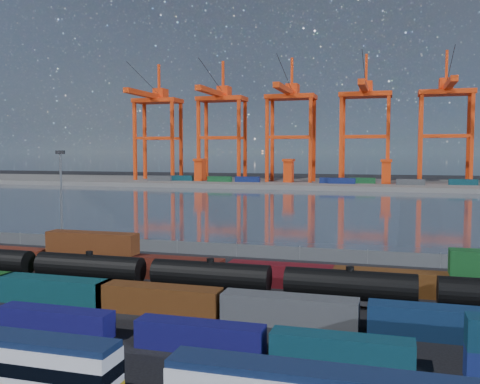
# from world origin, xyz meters

# --- Properties ---
(ground) EXTENTS (700.00, 700.00, 0.00)m
(ground) POSITION_xyz_m (0.00, 0.00, 0.00)
(ground) COLOR black
(ground) RESTS_ON ground
(harbor_water) EXTENTS (700.00, 700.00, 0.00)m
(harbor_water) POSITION_xyz_m (0.00, 105.00, 0.01)
(harbor_water) COLOR #343D4C
(harbor_water) RESTS_ON ground
(far_quay) EXTENTS (700.00, 70.00, 2.00)m
(far_quay) POSITION_xyz_m (0.00, 210.00, 1.00)
(far_quay) COLOR #514F4C
(far_quay) RESTS_ON ground
(distant_mountains) EXTENTS (2470.00, 1100.00, 520.00)m
(distant_mountains) POSITION_xyz_m (63.02, 1600.00, 220.29)
(distant_mountains) COLOR #1E2630
(distant_mountains) RESTS_ON ground
(container_row_south) EXTENTS (138.94, 2.21, 4.71)m
(container_row_south) POSITION_xyz_m (-2.66, -10.82, 1.72)
(container_row_south) COLOR #474B4D
(container_row_south) RESTS_ON ground
(container_row_mid) EXTENTS (130.11, 2.63, 5.61)m
(container_row_mid) POSITION_xyz_m (-8.16, -2.38, 1.66)
(container_row_mid) COLOR navy
(container_row_mid) RESTS_ON ground
(container_row_north) EXTENTS (141.99, 2.61, 5.56)m
(container_row_north) POSITION_xyz_m (6.36, 11.68, 1.99)
(container_row_north) COLOR navy
(container_row_north) RESTS_ON ground
(tanker_string) EXTENTS (122.68, 3.05, 4.36)m
(tanker_string) POSITION_xyz_m (-19.52, 5.06, 2.19)
(tanker_string) COLOR black
(tanker_string) RESTS_ON ground
(waterfront_fence) EXTENTS (160.12, 0.12, 2.20)m
(waterfront_fence) POSITION_xyz_m (-0.00, 28.00, 1.00)
(waterfront_fence) COLOR #595B5E
(waterfront_fence) RESTS_ON ground
(yard_light_mast) EXTENTS (1.60, 0.40, 16.60)m
(yard_light_mast) POSITION_xyz_m (-30.00, 26.00, 9.30)
(yard_light_mast) COLOR slate
(yard_light_mast) RESTS_ON ground
(gantry_cranes) EXTENTS (198.74, 45.59, 61.74)m
(gantry_cranes) POSITION_xyz_m (-7.50, 203.36, 37.84)
(gantry_cranes) COLOR #EC3C10
(gantry_cranes) RESTS_ON ground
(quay_containers) EXTENTS (172.58, 10.99, 2.60)m
(quay_containers) POSITION_xyz_m (-11.00, 195.46, 3.30)
(quay_containers) COLOR navy
(quay_containers) RESTS_ON far_quay
(straddle_carriers) EXTENTS (140.00, 7.00, 11.10)m
(straddle_carriers) POSITION_xyz_m (-2.50, 200.00, 7.82)
(straddle_carriers) COLOR #EC3C10
(straddle_carriers) RESTS_ON far_quay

